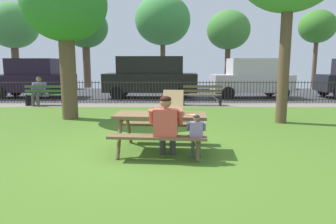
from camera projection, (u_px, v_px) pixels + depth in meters
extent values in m
cube|color=#487023|center=(151.00, 133.00, 7.80)|extent=(28.00, 11.65, 0.02)
cube|color=gray|center=(157.00, 105.00, 12.86)|extent=(28.00, 1.40, 0.01)
cube|color=#38383D|center=(160.00, 94.00, 17.33)|extent=(28.00, 7.65, 0.01)
cube|color=brown|center=(160.00, 115.00, 6.01)|extent=(1.86, 0.91, 0.06)
cube|color=brown|center=(156.00, 137.00, 5.47)|extent=(1.82, 0.44, 0.05)
cube|color=brown|center=(163.00, 124.00, 6.65)|extent=(1.82, 0.44, 0.05)
cylinder|color=brown|center=(119.00, 138.00, 5.73)|extent=(0.11, 0.44, 0.74)
cylinder|color=brown|center=(128.00, 129.00, 6.54)|extent=(0.11, 0.44, 0.74)
cylinder|color=brown|center=(197.00, 140.00, 5.60)|extent=(0.11, 0.44, 0.74)
cylinder|color=brown|center=(197.00, 130.00, 6.42)|extent=(0.11, 0.44, 0.74)
cube|color=tan|center=(171.00, 114.00, 5.96)|extent=(0.46, 0.46, 0.01)
cube|color=silver|center=(171.00, 113.00, 5.96)|extent=(0.42, 0.42, 0.00)
cube|color=tan|center=(170.00, 114.00, 5.76)|extent=(0.41, 0.06, 0.04)
cube|color=tan|center=(172.00, 111.00, 6.15)|extent=(0.41, 0.06, 0.04)
cube|color=tan|center=(161.00, 112.00, 5.98)|extent=(0.06, 0.41, 0.04)
cube|color=tan|center=(181.00, 113.00, 5.93)|extent=(0.06, 0.41, 0.04)
cube|color=tan|center=(172.00, 100.00, 6.13)|extent=(0.42, 0.16, 0.40)
pyramid|color=#F3DF69|center=(192.00, 115.00, 5.84)|extent=(0.23, 0.24, 0.01)
cube|color=tan|center=(190.00, 115.00, 5.76)|extent=(0.17, 0.10, 0.02)
cylinder|color=#3F3F3F|center=(162.00, 143.00, 5.91)|extent=(0.12, 0.12, 0.44)
cylinder|color=#3F3F3F|center=(161.00, 133.00, 5.67)|extent=(0.19, 0.43, 0.15)
cylinder|color=#3F3F3F|center=(172.00, 143.00, 5.90)|extent=(0.12, 0.12, 0.44)
cylinder|color=#3F3F3F|center=(171.00, 133.00, 5.65)|extent=(0.19, 0.43, 0.15)
cube|color=#CC4C3F|center=(165.00, 123.00, 5.42)|extent=(0.44, 0.26, 0.52)
cylinder|color=#CC4C3F|center=(151.00, 117.00, 5.47)|extent=(0.11, 0.22, 0.31)
cylinder|color=#CC4C3F|center=(179.00, 117.00, 5.43)|extent=(0.11, 0.22, 0.31)
sphere|color=#8C6647|center=(165.00, 102.00, 5.37)|extent=(0.21, 0.21, 0.21)
ellipsoid|color=black|center=(165.00, 99.00, 5.36)|extent=(0.21, 0.20, 0.12)
cylinder|color=#4B4B4B|center=(192.00, 146.00, 5.68)|extent=(0.07, 0.07, 0.44)
cylinder|color=#4B4B4B|center=(192.00, 135.00, 5.53)|extent=(0.11, 0.24, 0.08)
cylinder|color=#4B4B4B|center=(198.00, 146.00, 5.68)|extent=(0.07, 0.07, 0.44)
cylinder|color=#4B4B4B|center=(198.00, 136.00, 5.52)|extent=(0.11, 0.24, 0.08)
cube|color=#8C72A5|center=(195.00, 130.00, 5.39)|extent=(0.25, 0.14, 0.29)
cylinder|color=#8C72A5|center=(187.00, 126.00, 5.42)|extent=(0.06, 0.12, 0.18)
cylinder|color=#8C72A5|center=(204.00, 127.00, 5.39)|extent=(0.06, 0.12, 0.18)
sphere|color=#8C6647|center=(196.00, 118.00, 5.36)|extent=(0.12, 0.12, 0.12)
ellipsoid|color=#242822|center=(196.00, 116.00, 5.35)|extent=(0.12, 0.11, 0.07)
cylinder|color=#2D2823|center=(158.00, 83.00, 13.40)|extent=(23.18, 0.03, 0.03)
cylinder|color=#2D2823|center=(158.00, 100.00, 13.52)|extent=(23.18, 0.03, 0.03)
cylinder|color=#2D2823|center=(0.00, 92.00, 13.45)|extent=(0.02, 0.02, 0.98)
cylinder|color=#2D2823|center=(3.00, 92.00, 13.45)|extent=(0.02, 0.02, 0.98)
cylinder|color=#2D2823|center=(6.00, 92.00, 13.45)|extent=(0.02, 0.02, 0.98)
cylinder|color=#2D2823|center=(9.00, 92.00, 13.45)|extent=(0.02, 0.02, 0.98)
cylinder|color=#2D2823|center=(12.00, 92.00, 13.45)|extent=(0.02, 0.02, 0.98)
cylinder|color=#2D2823|center=(16.00, 92.00, 13.45)|extent=(0.02, 0.02, 0.98)
cylinder|color=#2D2823|center=(19.00, 92.00, 13.45)|extent=(0.02, 0.02, 0.98)
cylinder|color=#2D2823|center=(22.00, 92.00, 13.45)|extent=(0.02, 0.02, 0.98)
cylinder|color=#2D2823|center=(25.00, 92.00, 13.45)|extent=(0.02, 0.02, 0.98)
cylinder|color=#2D2823|center=(28.00, 92.00, 13.45)|extent=(0.02, 0.02, 0.98)
cylinder|color=#2D2823|center=(31.00, 92.00, 13.45)|extent=(0.02, 0.02, 0.98)
cylinder|color=#2D2823|center=(35.00, 92.00, 13.45)|extent=(0.02, 0.02, 0.98)
cylinder|color=#2D2823|center=(38.00, 92.00, 13.45)|extent=(0.02, 0.02, 0.98)
cylinder|color=#2D2823|center=(41.00, 92.00, 13.45)|extent=(0.02, 0.02, 0.98)
cylinder|color=#2D2823|center=(44.00, 92.00, 13.45)|extent=(0.02, 0.02, 0.98)
cylinder|color=#2D2823|center=(47.00, 92.00, 13.46)|extent=(0.02, 0.02, 0.98)
cylinder|color=#2D2823|center=(50.00, 92.00, 13.46)|extent=(0.02, 0.02, 0.98)
cylinder|color=#2D2823|center=(54.00, 92.00, 13.46)|extent=(0.02, 0.02, 0.98)
cylinder|color=#2D2823|center=(57.00, 92.00, 13.46)|extent=(0.02, 0.02, 0.98)
cylinder|color=#2D2823|center=(60.00, 92.00, 13.46)|extent=(0.02, 0.02, 0.98)
cylinder|color=#2D2823|center=(63.00, 92.00, 13.46)|extent=(0.02, 0.02, 0.98)
cylinder|color=#2D2823|center=(66.00, 92.00, 13.46)|extent=(0.02, 0.02, 0.98)
cylinder|color=#2D2823|center=(69.00, 92.00, 13.46)|extent=(0.02, 0.02, 0.98)
cylinder|color=#2D2823|center=(73.00, 92.00, 13.46)|extent=(0.02, 0.02, 0.98)
cylinder|color=#2D2823|center=(76.00, 92.00, 13.46)|extent=(0.02, 0.02, 0.98)
cylinder|color=#2D2823|center=(79.00, 92.00, 13.46)|extent=(0.02, 0.02, 0.98)
cylinder|color=#2D2823|center=(82.00, 92.00, 13.46)|extent=(0.02, 0.02, 0.98)
cylinder|color=#2D2823|center=(85.00, 92.00, 13.46)|extent=(0.02, 0.02, 0.98)
cylinder|color=#2D2823|center=(88.00, 92.00, 13.46)|extent=(0.02, 0.02, 0.98)
cylinder|color=#2D2823|center=(92.00, 92.00, 13.46)|extent=(0.02, 0.02, 0.98)
cylinder|color=#2D2823|center=(95.00, 92.00, 13.46)|extent=(0.02, 0.02, 0.98)
cylinder|color=#2D2823|center=(98.00, 92.00, 13.46)|extent=(0.02, 0.02, 0.98)
cylinder|color=#2D2823|center=(101.00, 92.00, 13.46)|extent=(0.02, 0.02, 0.98)
cylinder|color=#2D2823|center=(104.00, 92.00, 13.46)|extent=(0.02, 0.02, 0.98)
cylinder|color=#2D2823|center=(107.00, 92.00, 13.46)|extent=(0.02, 0.02, 0.98)
cylinder|color=#2D2823|center=(111.00, 92.00, 13.46)|extent=(0.02, 0.02, 0.98)
cylinder|color=#2D2823|center=(114.00, 92.00, 13.46)|extent=(0.02, 0.02, 0.98)
cylinder|color=#2D2823|center=(117.00, 92.00, 13.46)|extent=(0.02, 0.02, 0.98)
cylinder|color=#2D2823|center=(120.00, 92.00, 13.46)|extent=(0.02, 0.02, 0.98)
cylinder|color=#2D2823|center=(123.00, 92.00, 13.46)|extent=(0.02, 0.02, 0.98)
cylinder|color=#2D2823|center=(126.00, 92.00, 13.46)|extent=(0.02, 0.02, 0.98)
cylinder|color=#2D2823|center=(129.00, 92.00, 13.46)|extent=(0.02, 0.02, 0.98)
cylinder|color=#2D2823|center=(133.00, 92.00, 13.47)|extent=(0.02, 0.02, 0.98)
cylinder|color=#2D2823|center=(136.00, 92.00, 13.47)|extent=(0.02, 0.02, 0.98)
cylinder|color=#2D2823|center=(139.00, 92.00, 13.47)|extent=(0.02, 0.02, 0.98)
cylinder|color=#2D2823|center=(142.00, 92.00, 13.47)|extent=(0.02, 0.02, 0.98)
cylinder|color=#2D2823|center=(145.00, 92.00, 13.47)|extent=(0.02, 0.02, 0.98)
cylinder|color=#2D2823|center=(148.00, 92.00, 13.47)|extent=(0.02, 0.02, 0.98)
cylinder|color=#2D2823|center=(152.00, 92.00, 13.47)|extent=(0.02, 0.02, 0.98)
cylinder|color=#2D2823|center=(155.00, 92.00, 13.47)|extent=(0.02, 0.02, 0.98)
cylinder|color=#2D2823|center=(158.00, 92.00, 13.47)|extent=(0.02, 0.02, 0.98)
cylinder|color=#2D2823|center=(161.00, 92.00, 13.47)|extent=(0.02, 0.02, 0.98)
cylinder|color=#2D2823|center=(164.00, 92.00, 13.47)|extent=(0.02, 0.02, 0.98)
cylinder|color=#2D2823|center=(167.00, 92.00, 13.47)|extent=(0.02, 0.02, 0.98)
cylinder|color=#2D2823|center=(171.00, 92.00, 13.47)|extent=(0.02, 0.02, 0.98)
cylinder|color=#2D2823|center=(174.00, 92.00, 13.47)|extent=(0.02, 0.02, 0.98)
cylinder|color=#2D2823|center=(177.00, 92.00, 13.47)|extent=(0.02, 0.02, 0.98)
cylinder|color=#2D2823|center=(180.00, 92.00, 13.47)|extent=(0.02, 0.02, 0.98)
cylinder|color=#2D2823|center=(183.00, 92.00, 13.47)|extent=(0.02, 0.02, 0.98)
cylinder|color=#2D2823|center=(186.00, 92.00, 13.47)|extent=(0.02, 0.02, 0.98)
cylinder|color=#2D2823|center=(190.00, 92.00, 13.47)|extent=(0.02, 0.02, 0.98)
cylinder|color=#2D2823|center=(193.00, 92.00, 13.47)|extent=(0.02, 0.02, 0.98)
cylinder|color=#2D2823|center=(196.00, 92.00, 13.47)|extent=(0.02, 0.02, 0.98)
cylinder|color=#2D2823|center=(199.00, 92.00, 13.47)|extent=(0.02, 0.02, 0.98)
cylinder|color=#2D2823|center=(202.00, 92.00, 13.47)|extent=(0.02, 0.02, 0.98)
cylinder|color=#2D2823|center=(205.00, 92.00, 13.47)|extent=(0.02, 0.02, 0.98)
cylinder|color=#2D2823|center=(208.00, 92.00, 13.47)|extent=(0.02, 0.02, 0.98)
cylinder|color=#2D2823|center=(212.00, 92.00, 13.47)|extent=(0.02, 0.02, 0.98)
cylinder|color=#2D2823|center=(215.00, 92.00, 13.47)|extent=(0.02, 0.02, 0.98)
cylinder|color=#2D2823|center=(218.00, 92.00, 13.47)|extent=(0.02, 0.02, 0.98)
cylinder|color=#2D2823|center=(221.00, 92.00, 13.48)|extent=(0.02, 0.02, 0.98)
cylinder|color=#2D2823|center=(224.00, 92.00, 13.48)|extent=(0.02, 0.02, 0.98)
cylinder|color=#2D2823|center=(227.00, 92.00, 13.48)|extent=(0.02, 0.02, 0.98)
cylinder|color=#2D2823|center=(231.00, 92.00, 13.48)|extent=(0.02, 0.02, 0.98)
cylinder|color=#2D2823|center=(234.00, 92.00, 13.48)|extent=(0.02, 0.02, 0.98)
cylinder|color=#2D2823|center=(237.00, 92.00, 13.48)|extent=(0.02, 0.02, 0.98)
cylinder|color=#2D2823|center=(240.00, 92.00, 13.48)|extent=(0.02, 0.02, 0.98)
cylinder|color=#2D2823|center=(243.00, 92.00, 13.48)|extent=(0.02, 0.02, 0.98)
cylinder|color=#2D2823|center=(246.00, 92.00, 13.48)|extent=(0.02, 0.02, 0.98)
cylinder|color=#2D2823|center=(249.00, 92.00, 13.48)|extent=(0.02, 0.02, 0.98)
cylinder|color=#2D2823|center=(253.00, 92.00, 13.48)|extent=(0.02, 0.02, 0.98)
cylinder|color=#2D2823|center=(256.00, 92.00, 13.48)|extent=(0.02, 0.02, 0.98)
cylinder|color=#2D2823|center=(259.00, 92.00, 13.48)|extent=(0.02, 0.02, 0.98)
cylinder|color=#2D2823|center=(262.00, 92.00, 13.48)|extent=(0.02, 0.02, 0.98)
cylinder|color=#2D2823|center=(265.00, 92.00, 13.48)|extent=(0.02, 0.02, 0.98)
cylinder|color=#2D2823|center=(268.00, 92.00, 13.48)|extent=(0.02, 0.02, 0.98)
cylinder|color=#2D2823|center=(272.00, 92.00, 13.48)|extent=(0.02, 0.02, 0.98)
cylinder|color=#2D2823|center=(275.00, 92.00, 13.48)|extent=(0.02, 0.02, 0.98)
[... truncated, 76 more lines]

